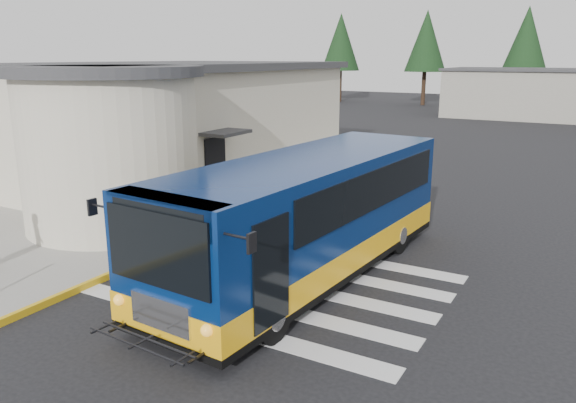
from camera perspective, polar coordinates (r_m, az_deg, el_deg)
The scene contains 7 objects.
ground at distance 13.94m, azimuth 1.87°, elevation -7.48°, with size 140.00×140.00×0.00m, color black.
sidewalk at distance 22.14m, azimuth -14.08°, elevation 0.65°, with size 10.00×34.00×0.15m, color gray.
curb_strip at distance 19.13m, azimuth -3.26°, elevation -1.08°, with size 0.12×34.00×0.16m, color gold.
station_building at distance 25.05m, azimuth -12.93°, elevation 8.10°, with size 12.70×18.70×4.80m.
crosswalk at distance 13.52m, azimuth -1.62°, elevation -8.17°, with size 8.00×5.35×0.01m.
transit_bus at distance 13.44m, azimuth 1.91°, elevation -2.00°, with size 3.89×10.55×2.93m.
pedestrian_b at distance 17.62m, azimuth -18.62°, elevation -0.43°, with size 0.73×0.57×1.51m, color black.
Camera 1 is at (6.00, -11.44, 5.23)m, focal length 35.00 mm.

